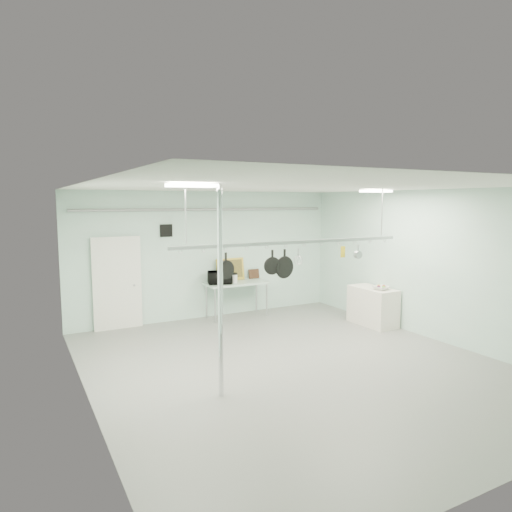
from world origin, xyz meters
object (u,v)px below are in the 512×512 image
side_cabinet (373,306)px  fruit_bowl (381,288)px  prep_table (237,285)px  skillet_mid (272,262)px  chrome_pole (220,293)px  pot_rack (295,241)px  coffee_canister (234,279)px  skillet_right (285,264)px  microwave (220,278)px  skillet_left (226,265)px

side_cabinet → fruit_bowl: 0.57m
prep_table → skillet_mid: bearing=-105.0°
chrome_pole → pot_rack: (1.90, 0.90, 0.63)m
pot_rack → side_cabinet: bearing=20.4°
coffee_canister → fruit_bowl: bearing=-42.8°
side_cabinet → pot_rack: pot_rack is taller
fruit_bowl → skillet_right: skillet_right is taller
prep_table → microwave: (-0.47, -0.01, 0.23)m
side_cabinet → skillet_right: bearing=-160.9°
skillet_mid → skillet_right: bearing=9.3°
coffee_canister → side_cabinet: bearing=-39.2°
skillet_mid → microwave: bearing=92.1°
chrome_pole → skillet_mid: size_ratio=7.36×
skillet_right → prep_table: bearing=71.2°
pot_rack → prep_table: bearing=83.1°
prep_table → fruit_bowl: size_ratio=4.35×
skillet_left → skillet_mid: same height
chrome_pole → microwave: (1.83, 4.19, -0.54)m
pot_rack → microwave: bearing=91.2°
skillet_left → side_cabinet: bearing=8.1°
microwave → skillet_left: 3.64m
skillet_left → skillet_right: same height
coffee_canister → skillet_mid: bearing=-103.7°
skillet_left → skillet_mid: bearing=-6.1°
skillet_mid → pot_rack: bearing=9.3°
side_cabinet → microwave: size_ratio=2.09×
coffee_canister → skillet_mid: skillet_mid is taller
coffee_canister → skillet_left: (-1.71, -3.26, 0.85)m
prep_table → skillet_left: 3.90m
microwave → pot_rack: bearing=106.0°
chrome_pole → fruit_bowl: (4.84, 1.72, -0.65)m
prep_table → skillet_mid: (-0.88, -3.30, 1.04)m
pot_rack → microwave: pot_rack is taller
skillet_left → prep_table: bearing=55.3°
pot_rack → coffee_canister: bearing=84.6°
chrome_pole → skillet_left: (0.50, 0.90, 0.26)m
coffee_canister → skillet_left: skillet_left is taller
skillet_left → skillet_right: bearing=-6.1°
prep_table → skillet_mid: 3.57m
prep_table → microwave: 0.53m
pot_rack → skillet_left: 1.45m
fruit_bowl → skillet_left: skillet_left is taller
coffee_canister → microwave: bearing=174.8°
side_cabinet → skillet_mid: bearing=-162.2°
coffee_canister → prep_table: bearing=26.2°
skillet_mid → skillet_right: size_ratio=0.79×
chrome_pole → fruit_bowl: bearing=19.6°
side_cabinet → fruit_bowl: (-0.01, -0.28, 0.50)m
coffee_canister → skillet_right: (-0.54, -3.26, 0.80)m
prep_table → pot_rack: bearing=-96.9°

